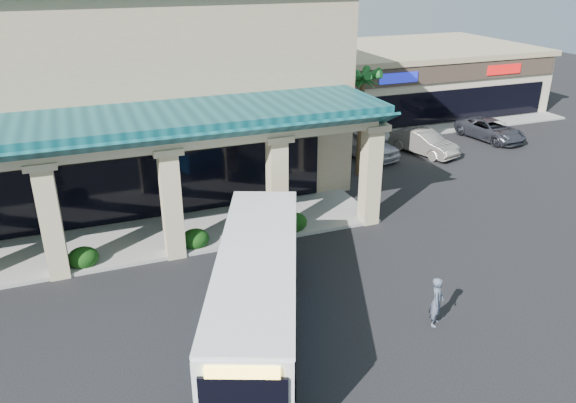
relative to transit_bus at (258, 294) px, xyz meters
name	(u,v)px	position (x,y,z in m)	size (l,w,h in m)	color
ground	(288,307)	(1.42, 1.00, -1.49)	(110.00, 110.00, 0.00)	black
main_building	(30,79)	(-6.58, 17.00, 4.18)	(30.80, 14.80, 11.35)	tan
arcade	(35,195)	(-6.58, 7.80, 1.36)	(30.00, 6.20, 5.70)	#0B3E46
strip_mall	(389,78)	(19.42, 25.00, 0.96)	(22.50, 12.50, 4.90)	beige
palm_0	(361,118)	(9.92, 12.00, 1.81)	(2.40, 2.40, 6.60)	#15521E
palm_1	(352,111)	(10.92, 15.00, 1.41)	(2.40, 2.40, 5.80)	#15521E
broadleaf_tree	(291,103)	(8.92, 20.00, 0.91)	(2.60, 2.60, 4.81)	black
transit_bus	(258,294)	(0.00, 0.00, 0.00)	(2.48, 10.67, 2.98)	#0A4FA5
pedestrian	(437,302)	(5.69, -1.70, -0.60)	(0.65, 0.42, 1.77)	#4C5469
car_silver	(363,142)	(11.75, 14.84, -0.62)	(2.05, 5.09, 1.74)	silver
car_white	(424,142)	(15.50, 13.81, -0.74)	(1.58, 4.54, 1.50)	gray
car_gray	(491,130)	(21.44, 14.78, -0.80)	(2.28, 4.94, 1.37)	#353741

